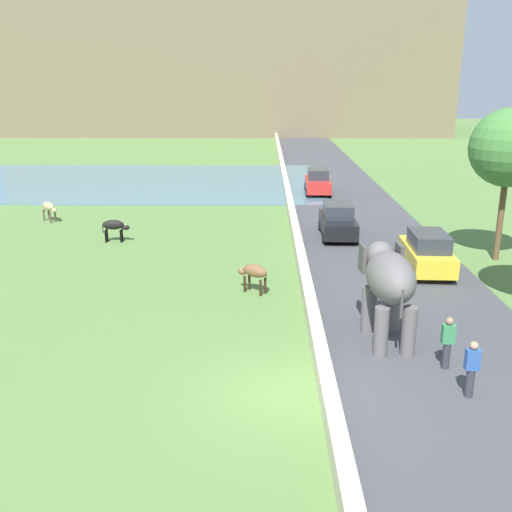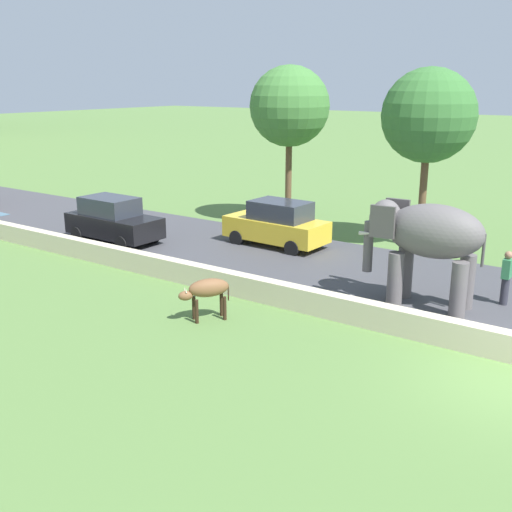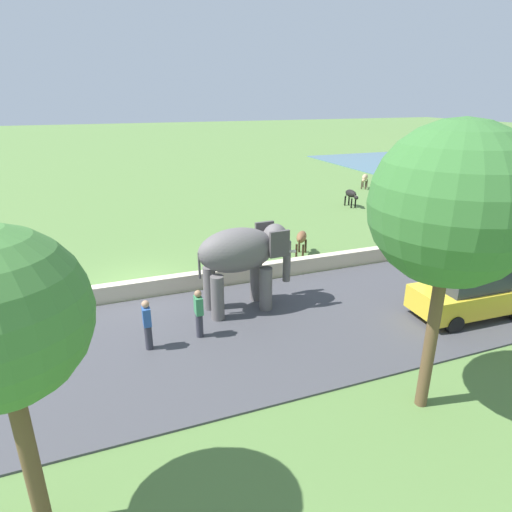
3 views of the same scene
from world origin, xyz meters
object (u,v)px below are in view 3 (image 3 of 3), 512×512
Objects in this scene: cow_black at (351,195)px; elephant at (243,255)px; cow_brown at (302,238)px; person_trailing at (147,324)px; cow_tan at (365,178)px; car_yellow at (470,292)px; person_beside_elephant at (199,313)px.

elephant is at bearing -45.28° from cow_black.
person_trailing is at bearing -53.53° from cow_brown.
cow_tan and cow_black have the same top height.
car_yellow is 3.25× the size of cow_tan.
person_beside_elephant is (1.37, -1.92, -1.16)m from elephant.
elephant is at bearing -45.56° from cow_brown.
car_yellow is 3.07× the size of cow_brown.
car_yellow is at bearing 78.61° from person_beside_elephant.
person_trailing reaches higher than cow_brown.
person_beside_elephant is at bearing -54.38° from elephant.
cow_tan is at bearing 134.80° from person_beside_elephant.
elephant reaches higher than person_trailing.
cow_brown is at bearing -160.56° from car_yellow.
person_beside_elephant is 25.25m from cow_tan.
person_beside_elephant and person_trailing have the same top height.
elephant is 2.51× the size of cow_black.
cow_tan is at bearing 132.65° from person_trailing.
person_beside_elephant reaches higher than cow_black.
cow_black is (4.91, -4.38, 0.00)m from cow_tan.
person_trailing is 9.72m from cow_brown.
car_yellow is 21.57m from cow_tan.
cow_tan is at bearing 136.22° from cow_brown.
cow_brown is at bearing -43.78° from cow_tan.
cow_brown is (-5.63, 6.26, -0.04)m from person_beside_elephant.
person_beside_elephant is at bearing -46.42° from cow_black.
elephant is 2.63m from person_beside_elephant.
elephant reaches higher than car_yellow.
person_beside_elephant reaches higher than cow_tan.
elephant reaches higher than cow_brown.
cow_tan is (-19.58, 9.04, -0.06)m from car_yellow.
cow_black and cow_brown have the same top height.
person_trailing is at bearing -47.35° from cow_tan.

